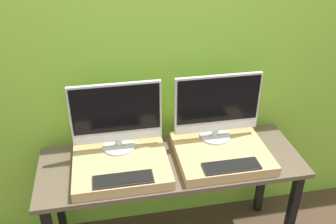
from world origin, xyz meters
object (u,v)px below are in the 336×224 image
Objects in this scene: monitor_left at (116,116)px; keyboard_right at (231,166)px; keyboard_left at (123,179)px; monitor_right at (217,107)px.

monitor_left is 0.73m from keyboard_right.
monitor_left is at bearing 152.86° from keyboard_right.
keyboard_left is 0.73m from monitor_right.
keyboard_left is 1.00× the size of keyboard_right.
monitor_right is 0.39m from keyboard_right.
monitor_right is (0.62, 0.32, 0.22)m from keyboard_left.
keyboard_right is (0.00, -0.32, -0.22)m from monitor_right.
keyboard_left is at bearing -90.00° from monitor_left.
keyboard_right is (0.62, -0.32, -0.22)m from monitor_left.
monitor_right is at bearing 27.14° from keyboard_left.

